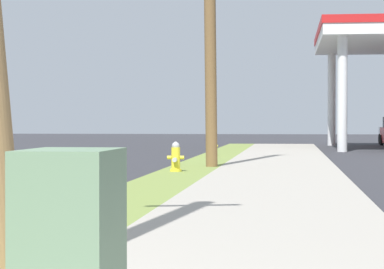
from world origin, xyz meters
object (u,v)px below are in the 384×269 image
object	(u,v)px
fire_hydrant_second	(176,158)
utility_cabinet	(70,247)
fire_hydrant_nearest	(32,208)
fire_hydrant_third	(212,147)

from	to	relation	value
fire_hydrant_second	utility_cabinet	size ratio (longest dim) A/B	0.68
fire_hydrant_second	utility_cabinet	bearing A→B (deg)	-84.33
fire_hydrant_nearest	fire_hydrant_third	world-z (taller)	same
fire_hydrant_third	fire_hydrant_second	bearing A→B (deg)	-90.08
fire_hydrant_second	fire_hydrant_third	world-z (taller)	same
utility_cabinet	fire_hydrant_nearest	bearing A→B (deg)	111.31
fire_hydrant_nearest	fire_hydrant_second	size ratio (longest dim) A/B	1.00
fire_hydrant_nearest	fire_hydrant_third	size ratio (longest dim) A/B	1.00
fire_hydrant_second	utility_cabinet	world-z (taller)	utility_cabinet
fire_hydrant_second	fire_hydrant_third	distance (m)	9.33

